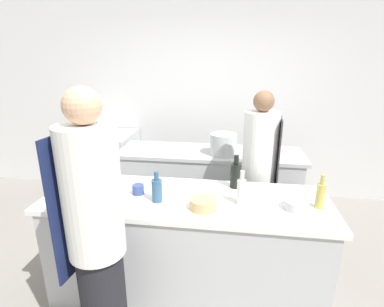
{
  "coord_description": "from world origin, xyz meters",
  "views": [
    {
      "loc": [
        0.35,
        -2.1,
        1.95
      ],
      "look_at": [
        0.0,
        0.35,
        1.15
      ],
      "focal_mm": 28.0,
      "sensor_mm": 36.0,
      "label": 1
    }
  ],
  "objects_px": {
    "bottle_water": "(236,175)",
    "bowl_prep_small": "(296,205)",
    "bottle_vinegar": "(107,192)",
    "bottle_wine": "(98,172)",
    "bottle_cooking_oil": "(320,195)",
    "bottle_olive_oil": "(241,191)",
    "bottle_sauce": "(157,190)",
    "cup": "(138,189)",
    "bowl_mixing_large": "(203,204)",
    "stockpot": "(223,144)",
    "oven_range": "(106,165)",
    "chef_at_stove": "(259,177)",
    "chef_at_prep_near": "(97,239)"
  },
  "relations": [
    {
      "from": "bottle_water",
      "to": "bowl_prep_small",
      "type": "relative_size",
      "value": 1.63
    },
    {
      "from": "bottle_vinegar",
      "to": "bowl_prep_small",
      "type": "distance_m",
      "value": 1.39
    },
    {
      "from": "bottle_wine",
      "to": "bottle_cooking_oil",
      "type": "relative_size",
      "value": 1.03
    },
    {
      "from": "bottle_olive_oil",
      "to": "bottle_vinegar",
      "type": "height_order",
      "value": "bottle_olive_oil"
    },
    {
      "from": "bottle_sauce",
      "to": "bottle_wine",
      "type": "bearing_deg",
      "value": 156.25
    },
    {
      "from": "bottle_vinegar",
      "to": "bottle_olive_oil",
      "type": "bearing_deg",
      "value": 7.78
    },
    {
      "from": "bottle_cooking_oil",
      "to": "bowl_prep_small",
      "type": "distance_m",
      "value": 0.19
    },
    {
      "from": "cup",
      "to": "bowl_mixing_large",
      "type": "bearing_deg",
      "value": -17.55
    },
    {
      "from": "bottle_cooking_oil",
      "to": "stockpot",
      "type": "relative_size",
      "value": 0.87
    },
    {
      "from": "oven_range",
      "to": "chef_at_stove",
      "type": "xyz_separation_m",
      "value": [
        2.05,
        -1.05,
        0.37
      ]
    },
    {
      "from": "bowl_prep_small",
      "to": "cup",
      "type": "distance_m",
      "value": 1.21
    },
    {
      "from": "cup",
      "to": "bottle_vinegar",
      "type": "bearing_deg",
      "value": -132.9
    },
    {
      "from": "oven_range",
      "to": "bowl_prep_small",
      "type": "xyz_separation_m",
      "value": [
        2.27,
        -1.78,
        0.47
      ]
    },
    {
      "from": "bottle_water",
      "to": "bowl_prep_small",
      "type": "distance_m",
      "value": 0.55
    },
    {
      "from": "bottle_sauce",
      "to": "bowl_mixing_large",
      "type": "bearing_deg",
      "value": -10.78
    },
    {
      "from": "bottle_sauce",
      "to": "bottle_olive_oil",
      "type": "bearing_deg",
      "value": 4.48
    },
    {
      "from": "bottle_cooking_oil",
      "to": "bowl_mixing_large",
      "type": "bearing_deg",
      "value": -170.59
    },
    {
      "from": "chef_at_prep_near",
      "to": "bottle_water",
      "type": "xyz_separation_m",
      "value": [
        0.81,
        0.92,
        0.09
      ]
    },
    {
      "from": "bowl_prep_small",
      "to": "cup",
      "type": "height_order",
      "value": "cup"
    },
    {
      "from": "bottle_vinegar",
      "to": "bottle_water",
      "type": "relative_size",
      "value": 0.81
    },
    {
      "from": "bottle_wine",
      "to": "bottle_sauce",
      "type": "relative_size",
      "value": 1.09
    },
    {
      "from": "oven_range",
      "to": "chef_at_prep_near",
      "type": "bearing_deg",
      "value": -66.85
    },
    {
      "from": "chef_at_stove",
      "to": "bottle_water",
      "type": "xyz_separation_m",
      "value": [
        -0.23,
        -0.4,
        0.17
      ]
    },
    {
      "from": "chef_at_stove",
      "to": "bottle_sauce",
      "type": "bearing_deg",
      "value": -42.32
    },
    {
      "from": "bottle_olive_oil",
      "to": "bottle_water",
      "type": "bearing_deg",
      "value": 98.29
    },
    {
      "from": "oven_range",
      "to": "chef_at_prep_near",
      "type": "xyz_separation_m",
      "value": [
        1.02,
        -2.37,
        0.45
      ]
    },
    {
      "from": "chef_at_prep_near",
      "to": "bowl_mixing_large",
      "type": "height_order",
      "value": "chef_at_prep_near"
    },
    {
      "from": "bowl_prep_small",
      "to": "stockpot",
      "type": "height_order",
      "value": "stockpot"
    },
    {
      "from": "stockpot",
      "to": "bottle_cooking_oil",
      "type": "bearing_deg",
      "value": -56.93
    },
    {
      "from": "bottle_water",
      "to": "bowl_prep_small",
      "type": "height_order",
      "value": "bottle_water"
    },
    {
      "from": "bottle_cooking_oil",
      "to": "chef_at_prep_near",
      "type": "bearing_deg",
      "value": -155.8
    },
    {
      "from": "bottle_cooking_oil",
      "to": "bottle_water",
      "type": "relative_size",
      "value": 0.91
    },
    {
      "from": "chef_at_stove",
      "to": "bottle_olive_oil",
      "type": "relative_size",
      "value": 6.27
    },
    {
      "from": "chef_at_stove",
      "to": "bottle_wine",
      "type": "xyz_separation_m",
      "value": [
        -1.41,
        -0.49,
        0.16
      ]
    },
    {
      "from": "bowl_prep_small",
      "to": "oven_range",
      "type": "bearing_deg",
      "value": 141.86
    },
    {
      "from": "chef_at_prep_near",
      "to": "stockpot",
      "type": "bearing_deg",
      "value": -12.75
    },
    {
      "from": "chef_at_stove",
      "to": "cup",
      "type": "distance_m",
      "value": 1.19
    },
    {
      "from": "bottle_sauce",
      "to": "bowl_prep_small",
      "type": "bearing_deg",
      "value": 1.35
    },
    {
      "from": "bottle_wine",
      "to": "bottle_water",
      "type": "bearing_deg",
      "value": 4.07
    },
    {
      "from": "oven_range",
      "to": "bottle_wine",
      "type": "xyz_separation_m",
      "value": [
        0.65,
        -1.54,
        0.54
      ]
    },
    {
      "from": "bottle_vinegar",
      "to": "stockpot",
      "type": "xyz_separation_m",
      "value": [
        0.81,
        1.31,
        0.03
      ]
    },
    {
      "from": "bottle_olive_oil",
      "to": "bottle_sauce",
      "type": "relative_size",
      "value": 1.09
    },
    {
      "from": "stockpot",
      "to": "bottle_sauce",
      "type": "bearing_deg",
      "value": -110.1
    },
    {
      "from": "bowl_mixing_large",
      "to": "cup",
      "type": "height_order",
      "value": "bowl_mixing_large"
    },
    {
      "from": "bottle_sauce",
      "to": "bottle_vinegar",
      "type": "bearing_deg",
      "value": -166.56
    },
    {
      "from": "bottle_wine",
      "to": "bowl_mixing_large",
      "type": "xyz_separation_m",
      "value": [
        0.96,
        -0.33,
        -0.07
      ]
    },
    {
      "from": "bottle_vinegar",
      "to": "bottle_water",
      "type": "bearing_deg",
      "value": 24.5
    },
    {
      "from": "bottle_olive_oil",
      "to": "cup",
      "type": "relative_size",
      "value": 2.84
    },
    {
      "from": "bottle_olive_oil",
      "to": "bowl_prep_small",
      "type": "distance_m",
      "value": 0.4
    },
    {
      "from": "bottle_cooking_oil",
      "to": "bottle_vinegar",
      "type": "bearing_deg",
      "value": -174.3
    }
  ]
}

